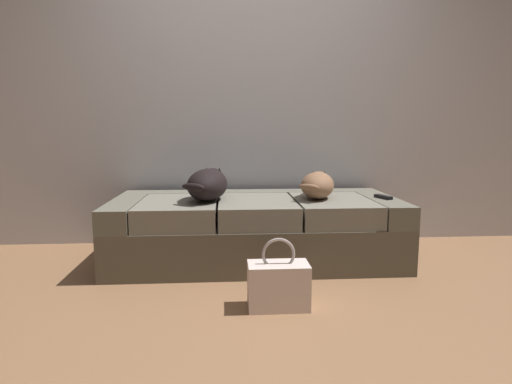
{
  "coord_description": "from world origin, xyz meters",
  "views": [
    {
      "loc": [
        -0.21,
        -2.06,
        0.93
      ],
      "look_at": [
        0.0,
        0.91,
        0.5
      ],
      "focal_mm": 30.17,
      "sensor_mm": 36.0,
      "label": 1
    }
  ],
  "objects_px": {
    "handbag": "(278,284)",
    "couch": "(256,229)",
    "tv_remote": "(383,197)",
    "dog_tan": "(318,185)",
    "dog_dark": "(208,184)"
  },
  "relations": [
    {
      "from": "couch",
      "to": "handbag",
      "type": "height_order",
      "value": "couch"
    },
    {
      "from": "couch",
      "to": "tv_remote",
      "type": "distance_m",
      "value": 0.94
    },
    {
      "from": "dog_tan",
      "to": "tv_remote",
      "type": "distance_m",
      "value": 0.47
    },
    {
      "from": "couch",
      "to": "dog_tan",
      "type": "xyz_separation_m",
      "value": [
        0.44,
        -0.02,
        0.32
      ]
    },
    {
      "from": "dog_tan",
      "to": "couch",
      "type": "bearing_deg",
      "value": 177.69
    },
    {
      "from": "dog_tan",
      "to": "tv_remote",
      "type": "relative_size",
      "value": 3.62
    },
    {
      "from": "dog_tan",
      "to": "tv_remote",
      "type": "height_order",
      "value": "dog_tan"
    },
    {
      "from": "couch",
      "to": "tv_remote",
      "type": "bearing_deg",
      "value": -5.58
    },
    {
      "from": "handbag",
      "to": "dog_dark",
      "type": "bearing_deg",
      "value": 115.47
    },
    {
      "from": "dog_dark",
      "to": "dog_tan",
      "type": "relative_size",
      "value": 1.18
    },
    {
      "from": "couch",
      "to": "dog_dark",
      "type": "distance_m",
      "value": 0.47
    },
    {
      "from": "couch",
      "to": "dog_dark",
      "type": "bearing_deg",
      "value": -172.94
    },
    {
      "from": "couch",
      "to": "tv_remote",
      "type": "relative_size",
      "value": 13.39
    },
    {
      "from": "dog_dark",
      "to": "dog_tan",
      "type": "xyz_separation_m",
      "value": [
        0.78,
        0.02,
        -0.02
      ]
    },
    {
      "from": "handbag",
      "to": "couch",
      "type": "bearing_deg",
      "value": 94.01
    }
  ]
}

